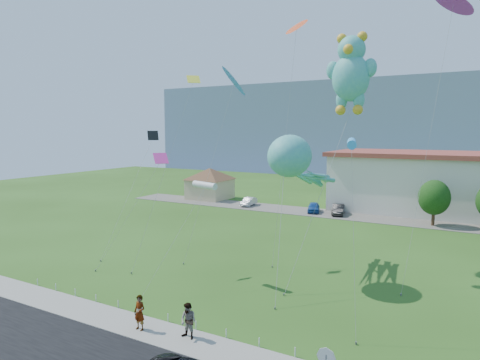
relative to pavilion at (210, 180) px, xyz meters
name	(u,v)px	position (x,y,z in m)	size (l,w,h in m)	color
ground	(195,317)	(24.00, -38.00, -3.02)	(160.00, 160.00, 0.00)	#284A15
sidewalk	(166,335)	(24.00, -40.75, -2.97)	(80.00, 2.50, 0.10)	gray
parking_strip	(350,216)	(24.00, -3.00, -2.99)	(70.00, 6.00, 0.06)	#59544C
hill_ridge	(427,126)	(24.00, 82.00, 9.48)	(160.00, 50.00, 25.00)	slate
pavilion	(210,180)	(0.00, 0.00, 0.00)	(9.20, 9.20, 5.00)	tan
rope_fence	(182,321)	(24.00, -39.30, -2.77)	(26.05, 0.05, 0.50)	white
tree_near	(434,197)	(34.00, -4.00, 0.36)	(3.60, 3.60, 5.47)	#3F2B19
pedestrian_left	(140,313)	(22.41, -41.02, -1.93)	(0.72, 0.47, 1.98)	gray
pedestrian_right	(188,321)	(25.37, -40.51, -1.95)	(0.94, 0.74, 1.94)	gray
parked_car_silver	(249,202)	(8.81, -2.94, -2.35)	(1.30, 3.72, 1.23)	#ACACB3
parked_car_blue	(314,207)	(18.93, -2.96, -2.31)	(1.55, 3.86, 1.31)	#1B4996
parked_car_black	(338,209)	(22.36, -3.01, -2.27)	(1.46, 4.19, 1.38)	black
octopus_kite	(295,163)	(26.25, -27.98, 5.66)	(3.12, 11.99, 10.87)	teal
teddy_bear_kite	(351,72)	(29.51, -25.07, 12.59)	(4.15, 8.51, 18.51)	teal
small_kite_pink	(154,170)	(15.90, -32.02, 5.03)	(4.80, 4.08, 9.41)	#FF38A8
small_kite_white	(204,186)	(20.76, -32.12, 4.06)	(1.38, 7.43, 7.58)	silver
small_kite_orange	(296,32)	(23.96, -22.54, 16.56)	(1.80, 5.54, 20.80)	#EC4B1A
small_kite_cyan	(352,145)	(32.24, -34.50, 7.35)	(1.40, 3.29, 10.90)	#35A2F0
small_kite_blue	(233,85)	(19.38, -25.54, 12.09)	(3.13, 5.42, 16.14)	blue
small_kite_yellow	(186,103)	(16.40, -28.38, 10.43)	(2.14, 7.31, 15.98)	yellow
small_kite_purple	(452,10)	(36.07, -22.76, 16.77)	(2.80, 6.52, 21.03)	purple
small_kite_black	(148,149)	(8.75, -24.68, 6.31)	(2.77, 10.21, 11.08)	black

